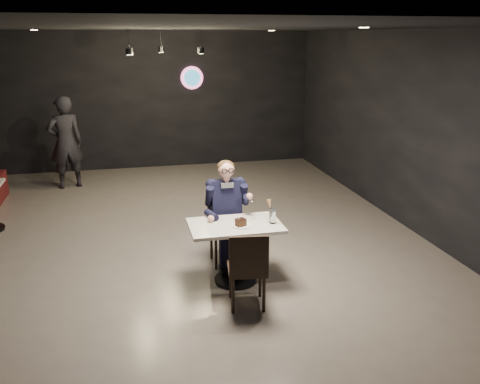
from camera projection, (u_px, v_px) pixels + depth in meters
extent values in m
plane|color=slate|center=(184.00, 238.00, 7.59)|extent=(9.00, 9.00, 0.00)
cube|color=black|center=(164.00, 37.00, 8.60)|extent=(1.40, 1.20, 0.36)
cube|color=silver|center=(235.00, 253.00, 6.16)|extent=(1.10, 0.70, 0.75)
cube|color=black|center=(226.00, 230.00, 6.65)|extent=(0.42, 0.46, 0.92)
cube|color=black|center=(247.00, 267.00, 5.59)|extent=(0.48, 0.52, 0.92)
cube|color=black|center=(226.00, 212.00, 6.57)|extent=(0.60, 0.80, 1.44)
cylinder|color=white|center=(241.00, 225.00, 5.99)|extent=(0.24, 0.24, 0.01)
cube|color=black|center=(241.00, 223.00, 5.96)|extent=(0.13, 0.12, 0.08)
ellipsoid|color=#2D8A31|center=(241.00, 219.00, 5.95)|extent=(0.07, 0.04, 0.01)
cylinder|color=silver|center=(272.00, 216.00, 6.06)|extent=(0.08, 0.08, 0.18)
cone|color=tan|center=(270.00, 204.00, 6.02)|extent=(0.07, 0.07, 0.12)
imported|color=black|center=(66.00, 143.00, 9.89)|extent=(0.75, 0.60, 1.81)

